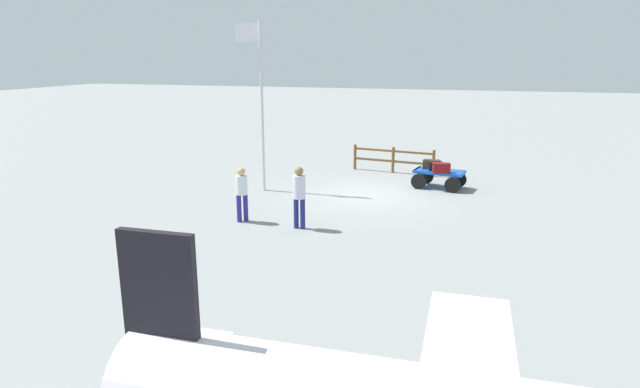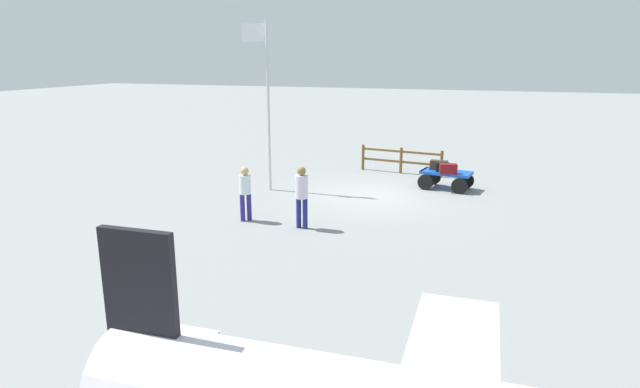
{
  "view_description": "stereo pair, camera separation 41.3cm",
  "coord_description": "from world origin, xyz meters",
  "px_view_note": "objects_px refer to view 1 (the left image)",
  "views": [
    {
      "loc": [
        -3.69,
        17.89,
        4.78
      ],
      "look_at": [
        -0.09,
        6.0,
        1.55
      ],
      "focal_mm": 30.13,
      "sensor_mm": 36.0,
      "label": 1
    },
    {
      "loc": [
        -4.08,
        17.76,
        4.78
      ],
      "look_at": [
        -0.09,
        6.0,
        1.55
      ],
      "focal_mm": 30.13,
      "sensor_mm": 36.0,
      "label": 2
    }
  ],
  "objects_px": {
    "luggage_cart": "(439,176)",
    "worker_lead": "(299,192)",
    "suitcase_olive": "(441,168)",
    "worker_trailing": "(242,190)",
    "suitcase_grey": "(436,166)",
    "suitcase_maroon": "(432,164)",
    "flagpole": "(259,93)"
  },
  "relations": [
    {
      "from": "suitcase_maroon",
      "to": "worker_trailing",
      "type": "bearing_deg",
      "value": 50.99
    },
    {
      "from": "suitcase_grey",
      "to": "worker_trailing",
      "type": "xyz_separation_m",
      "value": [
        5.07,
        5.75,
        0.13
      ]
    },
    {
      "from": "suitcase_grey",
      "to": "suitcase_maroon",
      "type": "bearing_deg",
      "value": -57.54
    },
    {
      "from": "suitcase_maroon",
      "to": "flagpole",
      "type": "bearing_deg",
      "value": 21.99
    },
    {
      "from": "worker_lead",
      "to": "flagpole",
      "type": "height_order",
      "value": "flagpole"
    },
    {
      "from": "luggage_cart",
      "to": "flagpole",
      "type": "height_order",
      "value": "flagpole"
    },
    {
      "from": "suitcase_olive",
      "to": "luggage_cart",
      "type": "bearing_deg",
      "value": -74.49
    },
    {
      "from": "suitcase_grey",
      "to": "flagpole",
      "type": "bearing_deg",
      "value": 19.03
    },
    {
      "from": "luggage_cart",
      "to": "worker_lead",
      "type": "distance_m",
      "value": 6.89
    },
    {
      "from": "flagpole",
      "to": "worker_lead",
      "type": "bearing_deg",
      "value": 125.91
    },
    {
      "from": "suitcase_grey",
      "to": "worker_lead",
      "type": "xyz_separation_m",
      "value": [
        3.25,
        5.89,
        0.23
      ]
    },
    {
      "from": "suitcase_olive",
      "to": "suitcase_maroon",
      "type": "height_order",
      "value": "suitcase_olive"
    },
    {
      "from": "suitcase_maroon",
      "to": "worker_trailing",
      "type": "xyz_separation_m",
      "value": [
        4.89,
        6.04,
        0.12
      ]
    },
    {
      "from": "luggage_cart",
      "to": "suitcase_maroon",
      "type": "relative_size",
      "value": 3.08
    },
    {
      "from": "suitcase_grey",
      "to": "worker_trailing",
      "type": "distance_m",
      "value": 7.67
    },
    {
      "from": "luggage_cart",
      "to": "worker_trailing",
      "type": "height_order",
      "value": "worker_trailing"
    },
    {
      "from": "worker_lead",
      "to": "flagpole",
      "type": "bearing_deg",
      "value": -54.09
    },
    {
      "from": "luggage_cart",
      "to": "flagpole",
      "type": "relative_size",
      "value": 0.33
    },
    {
      "from": "suitcase_olive",
      "to": "worker_lead",
      "type": "height_order",
      "value": "worker_lead"
    },
    {
      "from": "suitcase_olive",
      "to": "worker_trailing",
      "type": "xyz_separation_m",
      "value": [
        5.29,
        5.46,
        0.12
      ]
    },
    {
      "from": "luggage_cart",
      "to": "suitcase_olive",
      "type": "height_order",
      "value": "suitcase_olive"
    },
    {
      "from": "luggage_cart",
      "to": "worker_lead",
      "type": "relative_size",
      "value": 1.1
    },
    {
      "from": "luggage_cart",
      "to": "suitcase_grey",
      "type": "distance_m",
      "value": 0.4
    },
    {
      "from": "luggage_cart",
      "to": "suitcase_grey",
      "type": "xyz_separation_m",
      "value": [
        0.11,
        0.1,
        0.37
      ]
    },
    {
      "from": "worker_trailing",
      "to": "flagpole",
      "type": "relative_size",
      "value": 0.28
    },
    {
      "from": "flagpole",
      "to": "luggage_cart",
      "type": "bearing_deg",
      "value": -160.44
    },
    {
      "from": "suitcase_maroon",
      "to": "worker_trailing",
      "type": "height_order",
      "value": "worker_trailing"
    },
    {
      "from": "luggage_cart",
      "to": "suitcase_maroon",
      "type": "xyz_separation_m",
      "value": [
        0.29,
        -0.18,
        0.38
      ]
    },
    {
      "from": "luggage_cart",
      "to": "worker_lead",
      "type": "bearing_deg",
      "value": 60.71
    },
    {
      "from": "suitcase_grey",
      "to": "suitcase_olive",
      "type": "distance_m",
      "value": 0.36
    },
    {
      "from": "suitcase_grey",
      "to": "suitcase_maroon",
      "type": "distance_m",
      "value": 0.33
    },
    {
      "from": "suitcase_olive",
      "to": "worker_lead",
      "type": "xyz_separation_m",
      "value": [
        3.47,
        5.6,
        0.21
      ]
    }
  ]
}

